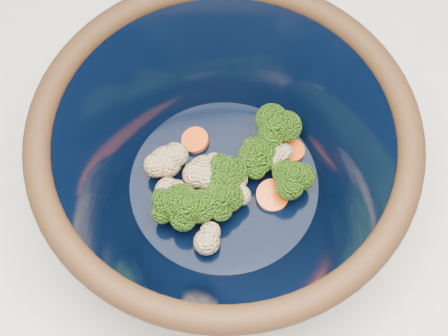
{
  "coord_description": "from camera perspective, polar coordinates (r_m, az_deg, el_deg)",
  "views": [
    {
      "loc": [
        -0.07,
        -0.22,
        1.51
      ],
      "look_at": [
        -0.03,
        0.03,
        0.97
      ],
      "focal_mm": 50.0,
      "sensor_mm": 36.0,
      "label": 1
    }
  ],
  "objects": [
    {
      "name": "vegetable_pile",
      "position": [
        0.61,
        0.4,
        -0.67
      ],
      "size": [
        0.17,
        0.14,
        0.06
      ],
      "color": "#608442",
      "rests_on": "mixing_bowl"
    },
    {
      "name": "mixing_bowl",
      "position": [
        0.58,
        0.0,
        0.62
      ],
      "size": [
        0.43,
        0.43,
        0.15
      ],
      "rotation": [
        0.0,
        0.0,
        -0.4
      ],
      "color": "black",
      "rests_on": "counter"
    },
    {
      "name": "counter",
      "position": [
        1.08,
        1.97,
        -13.17
      ],
      "size": [
        1.2,
        1.2,
        0.9
      ],
      "primitive_type": "cube",
      "color": "beige",
      "rests_on": "ground"
    }
  ]
}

